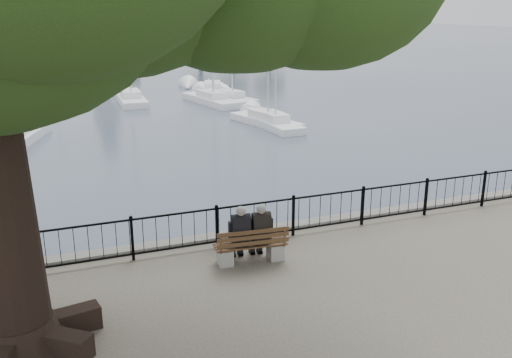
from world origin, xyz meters
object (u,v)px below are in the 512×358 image
bench (251,249)px  person_right (260,233)px  lion_monument (102,49)px  person_left (240,235)px

bench → person_right: person_right is taller
lion_monument → bench: bearing=-93.0°
person_right → lion_monument: 48.48m
bench → lion_monument: (2.53, 48.49, 0.97)m
person_left → person_right: same height
bench → person_left: bearing=152.5°
bench → person_left: (-0.22, 0.12, 0.33)m
person_left → bench: bearing=-27.5°
person_right → lion_monument: (2.30, 48.42, 0.64)m
person_right → bench: bearing=-163.3°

